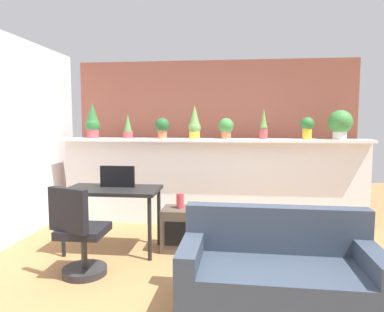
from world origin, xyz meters
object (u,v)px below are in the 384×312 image
at_px(potted_plant_0, 93,121).
at_px(potted_plant_1, 128,127).
at_px(office_chair, 79,238).
at_px(potted_plant_6, 307,127).
at_px(potted_plant_7, 340,123).
at_px(vase_on_shelf, 180,201).
at_px(side_cube_shelf, 179,229).
at_px(couch, 278,276).
at_px(desk, 113,195).
at_px(potted_plant_2, 162,127).
at_px(potted_plant_4, 226,127).
at_px(tv_monitor, 117,176).
at_px(potted_plant_5, 264,126).
at_px(potted_plant_3, 195,123).

bearing_deg(potted_plant_0, potted_plant_1, -4.09).
bearing_deg(office_chair, potted_plant_6, 36.39).
distance_m(potted_plant_7, vase_on_shelf, 2.51).
bearing_deg(side_cube_shelf, potted_plant_6, 31.25).
bearing_deg(potted_plant_6, couch, -106.35).
bearing_deg(desk, vase_on_shelf, 10.19).
distance_m(desk, side_cube_shelf, 0.89).
bearing_deg(potted_plant_1, potted_plant_2, -4.14).
bearing_deg(potted_plant_1, side_cube_shelf, -48.32).
distance_m(desk, couch, 2.14).
xyz_separation_m(side_cube_shelf, couch, (0.99, -1.27, 0.03)).
bearing_deg(potted_plant_7, potted_plant_1, -179.86).
height_order(potted_plant_7, vase_on_shelf, potted_plant_7).
xyz_separation_m(potted_plant_7, desk, (-2.89, -1.17, -0.84)).
height_order(potted_plant_0, potted_plant_7, potted_plant_0).
xyz_separation_m(potted_plant_4, desk, (-1.31, -1.18, -0.78)).
relative_size(potted_plant_2, tv_monitor, 0.73).
bearing_deg(potted_plant_4, potted_plant_1, -179.01).
height_order(potted_plant_7, couch, potted_plant_7).
bearing_deg(desk, office_chair, -96.93).
height_order(potted_plant_4, potted_plant_5, potted_plant_5).
relative_size(potted_plant_5, vase_on_shelf, 2.44).
height_order(potted_plant_7, office_chair, potted_plant_7).
bearing_deg(side_cube_shelf, potted_plant_3, 85.99).
xyz_separation_m(potted_plant_0, potted_plant_2, (1.09, -0.08, -0.08)).
relative_size(potted_plant_1, tv_monitor, 0.86).
xyz_separation_m(potted_plant_2, potted_plant_4, (0.93, 0.06, -0.01)).
relative_size(potted_plant_4, desk, 0.27).
height_order(potted_plant_2, office_chair, potted_plant_2).
height_order(potted_plant_4, couch, potted_plant_4).
bearing_deg(potted_plant_4, vase_on_shelf, -116.60).
bearing_deg(side_cube_shelf, potted_plant_7, 26.30).
height_order(potted_plant_0, couch, potted_plant_0).
bearing_deg(potted_plant_4, tv_monitor, -138.93).
distance_m(potted_plant_4, potted_plant_6, 1.13).
bearing_deg(side_cube_shelf, potted_plant_2, 111.57).
distance_m(potted_plant_6, desk, 2.80).
distance_m(potted_plant_5, potted_plant_7, 1.05).
xyz_separation_m(potted_plant_3, potted_plant_5, (0.99, -0.02, -0.04)).
distance_m(potted_plant_3, potted_plant_6, 1.59).
relative_size(potted_plant_1, side_cube_shelf, 0.72).
distance_m(potted_plant_0, tv_monitor, 1.50).
distance_m(potted_plant_1, potted_plant_2, 0.53).
height_order(potted_plant_3, tv_monitor, potted_plant_3).
xyz_separation_m(potted_plant_3, potted_plant_4, (0.46, 0.02, -0.06)).
relative_size(potted_plant_6, desk, 0.28).
bearing_deg(potted_plant_5, potted_plant_4, 176.56).
relative_size(potted_plant_1, office_chair, 0.39).
xyz_separation_m(office_chair, side_cube_shelf, (0.86, 0.85, -0.14)).
relative_size(potted_plant_6, side_cube_shelf, 0.62).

